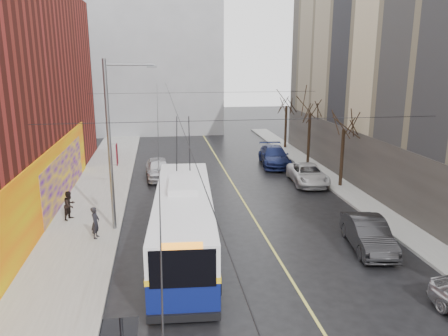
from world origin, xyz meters
The scene contains 18 objects.
ground centered at (0.00, 0.00, 0.00)m, with size 140.00×140.00×0.00m, color black.
sidewalk_left centered at (-8.00, 12.00, 0.07)m, with size 4.00×60.00×0.15m, color gray.
sidewalk_right centered at (9.00, 12.00, 0.07)m, with size 2.00×60.00×0.15m, color gray.
lane_line centered at (1.50, 14.00, 0.00)m, with size 0.12×50.00×0.01m, color #BFB74C.
building_far centered at (-6.00, 44.99, 9.02)m, with size 20.50×12.10×18.00m.
streetlight_pole centered at (-6.14, 10.00, 4.85)m, with size 2.65×0.60×9.00m.
catenary_wires centered at (-2.54, 14.77, 6.25)m, with size 18.00×60.00×0.22m.
tree_near centered at (9.00, 16.00, 4.98)m, with size 3.20×3.20×6.40m.
tree_mid centered at (9.00, 23.00, 5.25)m, with size 3.20×3.20×6.68m.
tree_far centered at (9.00, 30.00, 5.14)m, with size 3.20×3.20×6.57m.
pigeons_flying centered at (-2.78, 10.08, 7.14)m, with size 2.18×2.39×2.63m.
trolleybus centered at (-2.76, 6.73, 1.60)m, with size 3.43×12.24×5.74m.
parked_car_b centered at (6.07, 5.85, 0.76)m, with size 1.61×4.61×1.52m, color black.
parked_car_c centered at (7.00, 17.30, 0.71)m, with size 2.34×5.08×1.41m, color silver.
parked_car_d centered at (6.01, 23.15, 0.81)m, with size 2.28×5.61×1.63m, color navy.
following_car centered at (-3.93, 20.36, 0.78)m, with size 1.83×4.56×1.55m, color silver.
pedestrian_a centered at (-7.10, 8.83, 0.97)m, with size 0.60×0.39×1.64m, color black.
pedestrian_b centered at (-8.90, 11.79, 0.97)m, with size 0.80×0.62×1.65m, color black.
Camera 1 is at (-3.76, -12.56, 9.00)m, focal length 35.00 mm.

